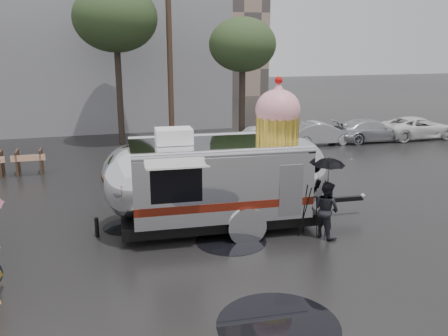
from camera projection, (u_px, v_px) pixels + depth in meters
name	position (u px, v px, depth m)	size (l,w,h in m)	color
ground	(170.00, 270.00, 11.17)	(120.00, 120.00, 0.00)	black
puddles	(109.00, 268.00, 11.28)	(11.42, 8.27, 0.01)	black
grey_building	(44.00, 22.00, 30.74)	(22.00, 12.00, 13.00)	gray
utility_pole	(170.00, 54.00, 23.66)	(1.60, 0.28, 9.00)	#473323
tree_mid	(115.00, 19.00, 23.48)	(4.20, 4.20, 8.03)	#382D26
tree_right	(243.00, 45.00, 23.54)	(3.36, 3.36, 6.42)	#382D26
parked_cars	(351.00, 129.00, 25.26)	(13.20, 1.90, 1.50)	silver
airstream_trailer	(221.00, 176.00, 13.45)	(8.13, 3.21, 4.38)	silver
person_right	(326.00, 210.00, 12.91)	(0.76, 0.42, 1.58)	black
umbrella_black	(329.00, 170.00, 12.62)	(1.05, 1.05, 2.26)	black
tripod	(308.00, 203.00, 13.05)	(0.60, 0.62, 1.53)	black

